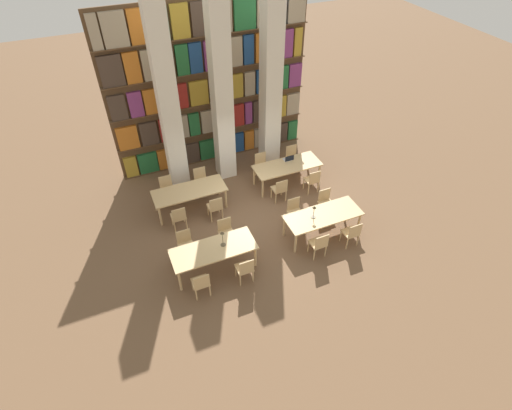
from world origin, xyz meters
name	(u,v)px	position (x,y,z in m)	size (l,w,h in m)	color
ground_plane	(254,219)	(0.00, 0.00, 0.00)	(40.00, 40.00, 0.00)	brown
bookshelf_bank	(211,87)	(0.01, 3.72, 2.74)	(6.77, 0.35, 5.50)	brown
pillar_left	(168,104)	(-1.66, 2.58, 3.00)	(0.58, 0.58, 6.00)	silver
pillar_center	(221,94)	(0.00, 2.58, 3.00)	(0.58, 0.58, 6.00)	silver
pillar_right	(271,85)	(1.66, 2.58, 3.00)	(0.58, 0.58, 6.00)	silver
reading_table_0	(213,251)	(-1.74, -1.36, 0.69)	(2.25, 0.89, 0.76)	tan
chair_0	(201,283)	(-2.32, -2.09, 0.48)	(0.42, 0.40, 0.88)	tan
chair_1	(185,244)	(-2.32, -0.63, 0.48)	(0.42, 0.40, 0.88)	tan
chair_2	(245,269)	(-1.14, -2.09, 0.48)	(0.42, 0.40, 0.88)	tan
chair_3	(226,232)	(-1.14, -0.63, 0.48)	(0.42, 0.40, 0.88)	tan
desk_lamp_0	(222,236)	(-1.46, -1.34, 1.10)	(0.14, 0.14, 0.50)	brown
reading_table_1	(323,217)	(1.58, -1.34, 0.69)	(2.25, 0.89, 0.76)	tan
chair_4	(319,244)	(1.06, -2.07, 0.48)	(0.42, 0.40, 0.88)	tan
chair_5	(295,211)	(1.06, -0.61, 0.48)	(0.42, 0.40, 0.88)	tan
chair_6	(352,233)	(2.13, -2.07, 0.48)	(0.42, 0.40, 0.88)	tan
chair_7	(326,202)	(2.13, -0.61, 0.48)	(0.42, 0.40, 0.88)	tan
desk_lamp_1	(314,210)	(1.26, -1.32, 1.04)	(0.14, 0.14, 0.42)	brown
reading_table_2	(189,192)	(-1.66, 1.22, 0.69)	(2.25, 0.89, 0.76)	tan
chair_8	(179,217)	(-2.22, 0.50, 0.48)	(0.42, 0.40, 0.88)	tan
chair_9	(167,188)	(-2.22, 1.95, 0.48)	(0.42, 0.40, 0.88)	tan
chair_10	(215,207)	(-1.08, 0.50, 0.48)	(0.42, 0.40, 0.88)	tan
chair_11	(201,180)	(-1.08, 1.95, 0.48)	(0.42, 0.40, 0.88)	tan
reading_table_3	(287,167)	(1.71, 1.23, 0.69)	(2.25, 0.89, 0.76)	tan
chair_12	(280,189)	(1.09, 0.50, 0.48)	(0.42, 0.40, 0.88)	tan
chair_13	(262,164)	(1.09, 1.96, 0.48)	(0.42, 0.40, 0.88)	tan
chair_14	(312,180)	(2.28, 0.50, 0.48)	(0.42, 0.40, 0.88)	tan
chair_15	(292,157)	(2.28, 1.96, 0.48)	(0.42, 0.40, 0.88)	tan
laptop	(288,159)	(1.87, 1.48, 0.80)	(0.32, 0.22, 0.21)	silver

